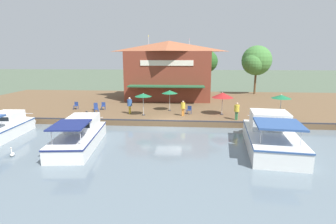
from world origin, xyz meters
name	(u,v)px	position (x,y,z in m)	size (l,w,h in m)	color
ground_plane	(168,127)	(0.00, 0.00, 0.00)	(220.00, 220.00, 0.00)	#4C5B47
quay_deck	(175,104)	(-11.00, 0.00, 0.30)	(22.00, 56.00, 0.60)	brown
quay_edge_fender	(169,121)	(-0.10, 0.00, 0.65)	(0.20, 50.40, 0.10)	#2D2D33
waterfront_restaurant	(169,70)	(-13.93, -1.02, 4.76)	(9.45, 12.10, 9.01)	brown
patio_umbrella_near_quay_edge	(143,95)	(-2.49, -2.83, 2.73)	(1.76, 1.76, 2.34)	#B7B7B7
patio_umbrella_far_corner	(281,97)	(-1.81, 10.85, 2.83)	(1.87, 1.87, 2.46)	#B7B7B7
patio_umbrella_mid_patio_right	(170,92)	(-5.11, -0.26, 2.73)	(1.77, 1.77, 2.35)	#B7B7B7
patio_umbrella_back_row	(223,95)	(-3.47, 5.42, 2.68)	(2.26, 2.26, 2.40)	#B7B7B7
cafe_chair_facing_river	(103,106)	(-5.04, -7.97, 1.08)	(0.50, 0.50, 0.85)	navy
cafe_chair_far_corner_seat	(96,106)	(-4.60, -8.71, 1.08)	(0.56, 0.56, 0.85)	navy
cafe_chair_under_first_umbrella	(76,105)	(-5.03, -11.24, 1.08)	(0.45, 0.45, 0.85)	navy
cafe_chair_beside_entrance	(189,109)	(-3.53, 1.96, 1.08)	(0.57, 0.57, 0.85)	navy
cafe_chair_mid_patio	(280,115)	(-1.35, 10.71, 1.08)	(0.55, 0.55, 0.85)	navy
cafe_chair_back_row_seat	(96,109)	(-3.20, -8.18, 1.08)	(0.60, 0.60, 0.85)	navy
person_at_quay_edge	(183,107)	(-2.50, 1.32, 1.59)	(0.45, 0.45, 1.59)	orange
person_near_entrance	(130,103)	(-3.07, -4.41, 1.73)	(0.51, 0.51, 1.79)	gold
person_mid_patio	(237,109)	(-1.13, 6.54, 1.68)	(0.49, 0.49, 1.71)	#337547
motorboat_second_along	(269,134)	(4.75, 7.94, 0.96)	(9.28, 4.30, 2.50)	white
motorboat_nearest_quay	(82,134)	(5.33, -6.28, 0.83)	(8.45, 3.48, 2.16)	white
motorboat_outer_channel	(5,127)	(3.93, -13.51, 0.80)	(7.66, 2.86, 2.15)	white
mooring_post	(87,115)	(-0.35, -8.10, 1.01)	(0.22, 0.22, 0.80)	#473323
swan	(12,154)	(8.33, -9.92, 0.23)	(0.63, 0.51, 0.69)	white
tree_downstream_bank	(206,62)	(-19.36, 4.64, 5.74)	(3.69, 3.52, 7.02)	brown
tree_behind_restaurant	(256,61)	(-19.48, 12.52, 5.88)	(4.98, 4.74, 7.78)	brown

